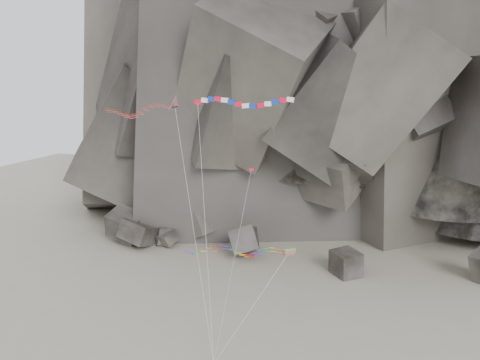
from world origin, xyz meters
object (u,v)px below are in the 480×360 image
(delta_kite, at_px, (136,110))
(parafoil_kite, at_px, (233,250))
(pennant_kite, at_px, (243,210))
(banner_kite, at_px, (243,103))

(delta_kite, distance_m, parafoil_kite, 21.55)
(delta_kite, bearing_deg, parafoil_kite, 19.16)
(parafoil_kite, bearing_deg, pennant_kite, -61.90)
(parafoil_kite, bearing_deg, delta_kite, 156.71)
(delta_kite, xyz_separation_m, parafoil_kite, (12.57, 0.79, -17.49))
(delta_kite, xyz_separation_m, banner_kite, (14.11, -0.29, 1.11))
(banner_kite, height_order, pennant_kite, banner_kite)
(banner_kite, relative_size, parafoil_kite, 2.09)
(banner_kite, bearing_deg, pennant_kite, -37.59)
(delta_kite, relative_size, parafoil_kite, 2.10)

